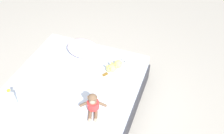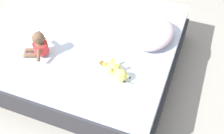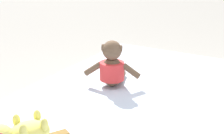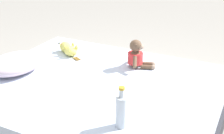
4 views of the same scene
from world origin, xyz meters
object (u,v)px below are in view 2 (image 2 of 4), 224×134
object	(u,v)px
bed	(80,48)
plush_monkey	(39,46)
pillow	(153,33)
plush_yellow_creature	(116,71)

from	to	relation	value
bed	plush_monkey	distance (m)	0.52
bed	pillow	xyz separation A→B (m)	(-0.12, 0.65, 0.28)
bed	plush_yellow_creature	bearing A→B (deg)	52.70
plush_monkey	plush_yellow_creature	bearing A→B (deg)	90.25
plush_yellow_creature	plush_monkey	bearing A→B (deg)	-89.75
pillow	plush_monkey	xyz separation A→B (m)	(0.51, -0.82, 0.02)
pillow	plush_yellow_creature	bearing A→B (deg)	-17.22
plush_monkey	plush_yellow_creature	size ratio (longest dim) A/B	0.90
plush_monkey	plush_yellow_creature	xyz separation A→B (m)	(-0.00, 0.66, -0.05)
plush_yellow_creature	bed	bearing A→B (deg)	-127.30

